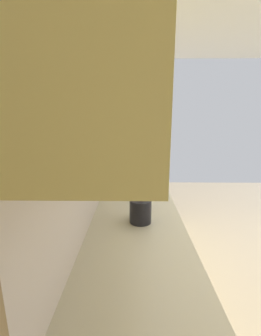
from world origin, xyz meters
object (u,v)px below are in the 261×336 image
object	(u,v)px
bowl	(139,193)
kettle	(140,211)
oven_range	(134,185)
microwave	(134,163)

from	to	relation	value
bowl	kettle	xyz separation A→B (m)	(-0.51, 0.00, 0.05)
oven_range	kettle	xyz separation A→B (m)	(-2.21, -0.04, 0.52)
oven_range	kettle	world-z (taller)	kettle
microwave	bowl	xyz separation A→B (m)	(-0.72, -0.05, -0.13)
bowl	kettle	world-z (taller)	kettle
oven_range	microwave	world-z (taller)	microwave
bowl	microwave	bearing A→B (deg)	3.96
oven_range	bowl	bearing A→B (deg)	-178.70
bowl	kettle	bearing A→B (deg)	180.00
oven_range	microwave	distance (m)	1.15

